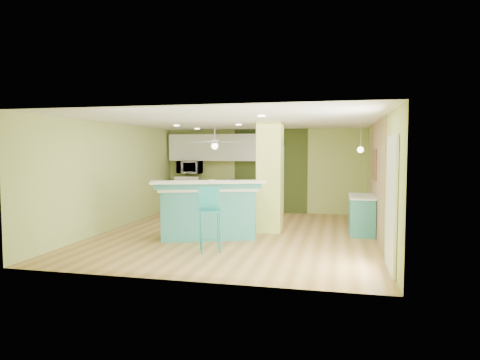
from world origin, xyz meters
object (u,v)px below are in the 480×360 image
object	(u,v)px
side_counter	(362,214)
peninsula	(207,211)
canister	(212,184)
fruit_bowl	(235,180)
bar_stool	(210,208)

from	to	relation	value
side_counter	peninsula	bearing A→B (deg)	-159.56
peninsula	canister	world-z (taller)	canister
peninsula	canister	xyz separation A→B (m)	(0.13, -0.11, 0.59)
side_counter	fruit_bowl	bearing A→B (deg)	146.02
peninsula	canister	distance (m)	0.61
peninsula	bar_stool	xyz separation A→B (m)	(0.41, -1.17, 0.22)
canister	bar_stool	bearing A→B (deg)	-75.59
peninsula	side_counter	bearing A→B (deg)	0.08
fruit_bowl	canister	world-z (taller)	canister
peninsula	fruit_bowl	size ratio (longest dim) A/B	8.33
bar_stool	fruit_bowl	world-z (taller)	bar_stool
canister	fruit_bowl	bearing A→B (deg)	95.96
canister	side_counter	bearing A→B (deg)	22.99
fruit_bowl	canister	size ratio (longest dim) A/B	1.76
peninsula	fruit_bowl	bearing A→B (deg)	73.63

